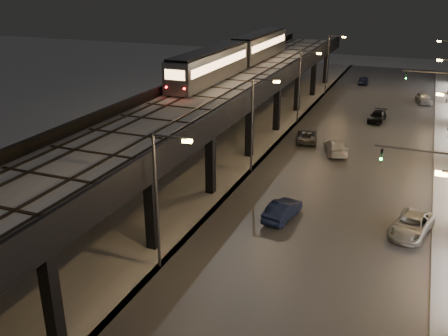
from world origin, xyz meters
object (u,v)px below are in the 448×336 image
(car_onc_white, at_px, (377,117))
(car_mid_dark, at_px, (335,147))
(car_onc_dark, at_px, (411,226))
(car_near_white, at_px, (282,210))
(car_far_white, at_px, (363,80))
(car_onc_red, at_px, (423,98))
(subway_train, at_px, (238,54))
(car_mid_silver, at_px, (307,136))

(car_onc_white, bearing_deg, car_mid_dark, -95.23)
(car_onc_dark, bearing_deg, car_mid_dark, 131.06)
(car_near_white, xyz_separation_m, car_far_white, (-0.84, 54.11, -0.06))
(car_far_white, height_order, car_onc_white, car_far_white)
(car_onc_red, bearing_deg, car_near_white, -116.21)
(car_near_white, distance_m, car_onc_red, 44.29)
(car_onc_red, bearing_deg, car_onc_white, -126.89)
(subway_train, xyz_separation_m, car_onc_red, (22.33, 17.53, -7.57))
(car_near_white, distance_m, car_far_white, 54.12)
(car_mid_silver, height_order, car_far_white, car_far_white)
(car_near_white, relative_size, car_onc_dark, 0.88)
(car_far_white, xyz_separation_m, car_onc_dark, (10.10, -53.03, 0.03))
(subway_train, bearing_deg, car_onc_dark, -47.67)
(car_mid_dark, bearing_deg, subway_train, -51.44)
(car_far_white, bearing_deg, subway_train, 62.53)
(car_near_white, relative_size, car_far_white, 1.13)
(car_mid_silver, distance_m, car_far_white, 34.73)
(car_mid_silver, relative_size, car_onc_red, 1.08)
(car_near_white, bearing_deg, car_onc_white, -88.09)
(car_mid_dark, relative_size, car_onc_dark, 0.98)
(car_mid_dark, height_order, car_onc_white, car_mid_dark)
(car_far_white, bearing_deg, car_onc_red, 128.88)
(car_far_white, distance_m, car_onc_white, 23.81)
(subway_train, xyz_separation_m, car_far_white, (12.43, 28.29, -7.64))
(car_onc_dark, xyz_separation_m, car_onc_red, (-0.20, 42.27, 0.05))
(car_far_white, bearing_deg, car_near_white, 87.14)
(car_far_white, distance_m, car_onc_red, 14.62)
(subway_train, height_order, car_mid_dark, subway_train)
(car_onc_dark, bearing_deg, car_near_white, -160.07)
(car_mid_silver, bearing_deg, subway_train, -42.00)
(car_mid_dark, xyz_separation_m, car_onc_red, (7.97, 26.79, 0.03))
(car_near_white, xyz_separation_m, car_mid_silver, (-2.58, 19.42, -0.07))
(car_mid_dark, bearing_deg, car_onc_red, -125.22)
(car_far_white, relative_size, car_onc_dark, 0.78)
(car_mid_silver, xyz_separation_m, car_onc_dark, (11.85, -18.34, 0.04))
(car_mid_silver, relative_size, car_onc_dark, 0.94)
(car_mid_silver, relative_size, car_onc_white, 1.06)
(subway_train, relative_size, car_onc_white, 7.86)
(car_mid_silver, bearing_deg, car_mid_dark, 131.12)
(car_onc_dark, bearing_deg, car_far_white, 114.04)
(subway_train, distance_m, car_mid_silver, 14.62)
(car_near_white, distance_m, car_onc_white, 31.01)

